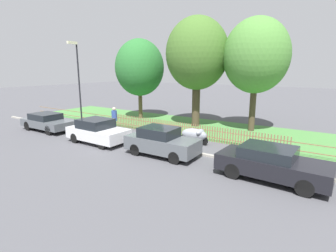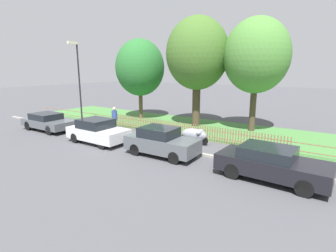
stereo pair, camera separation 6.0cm
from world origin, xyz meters
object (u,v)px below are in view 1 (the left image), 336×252
parked_car_navy_estate (161,142)px  covered_motorcycle (195,135)px  parked_car_red_compact (271,163)px  street_lamp (78,77)px  tree_behind_motorcycle (197,54)px  parked_car_black_saloon (97,131)px  parked_car_silver_hatchback (47,122)px  tree_nearest_kerb (140,68)px  tree_mid_park (256,56)px  pedestrian_near_fence (114,118)px

parked_car_navy_estate → covered_motorcycle: size_ratio=2.20×
parked_car_red_compact → street_lamp: bearing=175.7°
tree_behind_motorcycle → parked_car_black_saloon: bearing=-109.5°
parked_car_silver_hatchback → tree_nearest_kerb: 9.04m
street_lamp → parked_car_silver_hatchback: bearing=-139.2°
tree_mid_park → street_lamp: bearing=-147.9°
parked_car_black_saloon → tree_nearest_kerb: (-3.08, 7.90, 3.86)m
parked_car_silver_hatchback → tree_behind_motorcycle: tree_behind_motorcycle is taller
tree_nearest_kerb → parked_car_navy_estate: bearing=-44.7°
covered_motorcycle → parked_car_silver_hatchback: bearing=-169.2°
covered_motorcycle → tree_nearest_kerb: size_ratio=0.25×
tree_nearest_kerb → covered_motorcycle: bearing=-30.2°
tree_nearest_kerb → street_lamp: (-0.77, -6.12, -0.64)m
tree_nearest_kerb → tree_behind_motorcycle: bearing=-1.2°
parked_car_navy_estate → parked_car_red_compact: 5.57m
tree_nearest_kerb → parked_car_black_saloon: bearing=-68.7°
covered_motorcycle → tree_behind_motorcycle: (-2.42, 4.68, 5.02)m
tree_nearest_kerb → tree_mid_park: size_ratio=0.88×
tree_nearest_kerb → tree_behind_motorcycle: 5.92m
parked_car_navy_estate → tree_behind_motorcycle: bearing=103.3°
parked_car_navy_estate → tree_nearest_kerb: size_ratio=0.55×
covered_motorcycle → pedestrian_near_fence: (-6.09, -0.71, 0.47)m
tree_nearest_kerb → pedestrian_near_fence: 6.90m
parked_car_silver_hatchback → pedestrian_near_fence: 5.27m
pedestrian_near_fence → street_lamp: street_lamp is taller
parked_car_red_compact → tree_behind_motorcycle: size_ratio=0.53×
parked_car_red_compact → pedestrian_near_fence: size_ratio=2.38×
tree_nearest_kerb → street_lamp: tree_nearest_kerb is taller
tree_nearest_kerb → parked_car_silver_hatchback: bearing=-108.7°
parked_car_black_saloon → parked_car_navy_estate: parked_car_navy_estate is taller
parked_car_navy_estate → tree_behind_motorcycle: tree_behind_motorcycle is taller
parked_car_silver_hatchback → parked_car_navy_estate: size_ratio=1.10×
tree_nearest_kerb → pedestrian_near_fence: (2.17, -5.51, -3.54)m
parked_car_navy_estate → tree_nearest_kerb: tree_nearest_kerb is taller
parked_car_navy_estate → tree_mid_park: bearing=73.5°
parked_car_silver_hatchback → tree_mid_park: size_ratio=0.54×
covered_motorcycle → tree_behind_motorcycle: tree_behind_motorcycle is taller
parked_car_red_compact → tree_mid_park: size_ratio=0.55×
tree_behind_motorcycle → street_lamp: 9.08m
parked_car_black_saloon → tree_behind_motorcycle: bearing=70.4°
parked_car_navy_estate → tree_behind_motorcycle: size_ratio=0.47×
parked_car_red_compact → tree_nearest_kerb: bearing=152.1°
covered_motorcycle → tree_mid_park: size_ratio=0.22×
tree_behind_motorcycle → tree_mid_park: 4.33m
parked_car_navy_estate → tree_nearest_kerb: 11.63m
parked_car_red_compact → pedestrian_near_fence: pedestrian_near_fence is taller
parked_car_black_saloon → tree_behind_motorcycle: tree_behind_motorcycle is taller
parked_car_silver_hatchback → parked_car_black_saloon: bearing=-2.4°
pedestrian_near_fence → street_lamp: bearing=-109.6°
tree_mid_park → pedestrian_near_fence: 10.95m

